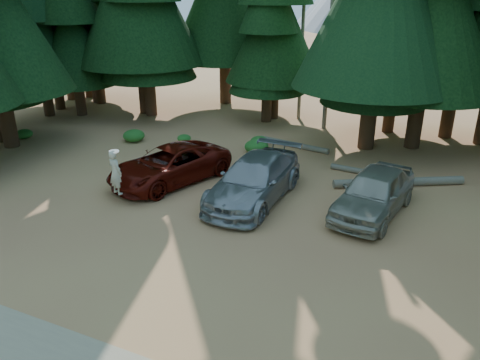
{
  "coord_description": "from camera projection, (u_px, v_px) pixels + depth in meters",
  "views": [
    {
      "loc": [
        7.06,
        -11.25,
        7.68
      ],
      "look_at": [
        0.78,
        2.73,
        1.25
      ],
      "focal_mm": 35.0,
      "sensor_mm": 36.0,
      "label": 1
    }
  ],
  "objects": [
    {
      "name": "shrub_far_right",
      "position": [
        379.0,
        174.0,
        19.65
      ],
      "size": [
        1.05,
        1.05,
        0.58
      ],
      "primitive_type": "ellipsoid",
      "color": "#206B21",
      "rests_on": "ground"
    },
    {
      "name": "shrub_center_right",
      "position": [
        259.0,
        141.0,
        23.91
      ],
      "size": [
        0.93,
        0.93,
        0.51
      ],
      "primitive_type": "ellipsoid",
      "color": "#206B21",
      "rests_on": "ground"
    },
    {
      "name": "frisbee_player",
      "position": [
        115.0,
        172.0,
        16.98
      ],
      "size": [
        0.7,
        0.56,
        1.68
      ],
      "rotation": [
        0.0,
        0.0,
        2.85
      ],
      "color": "beige",
      "rests_on": "ground"
    },
    {
      "name": "silver_minivan_center",
      "position": [
        254.0,
        180.0,
        17.75
      ],
      "size": [
        2.4,
        5.66,
        1.63
      ],
      "primitive_type": "imported",
      "rotation": [
        0.0,
        0.0,
        -0.02
      ],
      "color": "#9FA1A6",
      "rests_on": "ground"
    },
    {
      "name": "shrub_center_left",
      "position": [
        256.0,
        147.0,
        22.92
      ],
      "size": [
        1.17,
        1.17,
        0.65
      ],
      "primitive_type": "ellipsoid",
      "color": "#206B21",
      "rests_on": "ground"
    },
    {
      "name": "log_mid",
      "position": [
        366.0,
        172.0,
        20.29
      ],
      "size": [
        3.13,
        0.58,
        0.26
      ],
      "primitive_type": "cylinder",
      "rotation": [
        0.0,
        1.57,
        -0.1
      ],
      "color": "#655B51",
      "rests_on": "ground"
    },
    {
      "name": "shrub_right",
      "position": [
        285.0,
        171.0,
        20.05
      ],
      "size": [
        1.01,
        1.01,
        0.55
      ],
      "primitive_type": "ellipsoid",
      "color": "#206B21",
      "rests_on": "ground"
    },
    {
      "name": "log_left",
      "position": [
        293.0,
        145.0,
        23.77
      ],
      "size": [
        3.87,
        0.97,
        0.28
      ],
      "primitive_type": "cylinder",
      "rotation": [
        0.0,
        1.57,
        -0.18
      ],
      "color": "#655B51",
      "rests_on": "ground"
    },
    {
      "name": "log_right",
      "position": [
        399.0,
        182.0,
        19.19
      ],
      "size": [
        4.94,
        2.91,
        0.35
      ],
      "primitive_type": "cylinder",
      "rotation": [
        0.0,
        1.57,
        0.5
      ],
      "color": "#655B51",
      "rests_on": "ground"
    },
    {
      "name": "shrub_left",
      "position": [
        184.0,
        138.0,
        24.55
      ],
      "size": [
        0.72,
        0.72,
        0.4
      ],
      "primitive_type": "ellipsoid",
      "color": "#206B21",
      "rests_on": "ground"
    },
    {
      "name": "snag_back",
      "position": [
        303.0,
        34.0,
        27.07
      ],
      "size": [
        0.2,
        0.2,
        10.0
      ],
      "primitive_type": "cylinder",
      "color": "#655B51",
      "rests_on": "ground"
    },
    {
      "name": "forest_belt_north",
      "position": [
        313.0,
        124.0,
        27.71
      ],
      "size": [
        36.0,
        7.0,
        22.0
      ],
      "primitive_type": null,
      "color": "black",
      "rests_on": "ground"
    },
    {
      "name": "ground",
      "position": [
        183.0,
        242.0,
        15.1
      ],
      "size": [
        160.0,
        160.0,
        0.0
      ],
      "primitive_type": "plane",
      "color": "#B4704C",
      "rests_on": "ground"
    },
    {
      "name": "shrub_far_left",
      "position": [
        134.0,
        136.0,
        24.61
      ],
      "size": [
        1.13,
        1.13,
        0.62
      ],
      "primitive_type": "ellipsoid",
      "color": "#206B21",
      "rests_on": "ground"
    },
    {
      "name": "shrub_edge_west",
      "position": [
        24.0,
        134.0,
        25.1
      ],
      "size": [
        0.9,
        0.9,
        0.5
      ],
      "primitive_type": "ellipsoid",
      "color": "#206B21",
      "rests_on": "ground"
    },
    {
      "name": "silver_minivan_right",
      "position": [
        374.0,
        192.0,
        16.67
      ],
      "size": [
        2.71,
        5.08,
        1.64
      ],
      "primitive_type": "imported",
      "rotation": [
        0.0,
        0.0,
        -0.17
      ],
      "color": "#A7A494",
      "rests_on": "ground"
    },
    {
      "name": "snag_front",
      "position": [
        332.0,
        19.0,
        24.67
      ],
      "size": [
        0.24,
        0.24,
        12.0
      ],
      "primitive_type": "cylinder",
      "color": "#655B51",
      "rests_on": "ground"
    },
    {
      "name": "red_pickup",
      "position": [
        170.0,
        165.0,
        19.42
      ],
      "size": [
        4.1,
        5.88,
        1.49
      ],
      "primitive_type": "imported",
      "rotation": [
        0.0,
        0.0,
        -0.34
      ],
      "color": "#5B0F07",
      "rests_on": "ground"
    }
  ]
}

